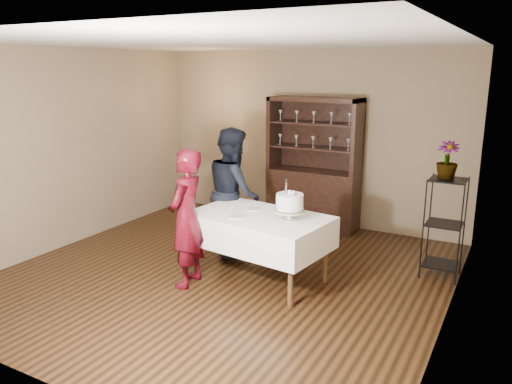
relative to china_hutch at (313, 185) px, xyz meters
The scene contains 14 objects.
floor 2.36m from the china_hutch, 95.08° to the right, with size 5.00×5.00×0.00m, color black.
ceiling 3.04m from the china_hutch, 95.08° to the right, with size 5.00×5.00×0.00m, color silver.
back_wall 0.76m from the china_hutch, 128.88° to the left, with size 5.00×0.02×2.70m, color #73614A.
wall_left 3.58m from the china_hutch, 140.17° to the right, with size 0.02×5.00×2.70m, color #73614A.
wall_right 3.29m from the china_hutch, 44.39° to the right, with size 0.02×5.00×2.70m, color #73614A.
china_hutch is the anchor object (origin of this frame).
plant_etagere 2.33m from the china_hutch, 26.83° to the right, with size 0.42×0.42×1.20m.
cake_table 2.19m from the china_hutch, 84.22° to the right, with size 1.68×1.17×0.79m.
woman 2.72m from the china_hutch, 99.02° to the right, with size 0.57×0.38×1.57m, color #36040C.
man 1.66m from the china_hutch, 107.22° to the right, with size 0.82×0.64×1.69m, color black.
cake 2.28m from the china_hutch, 74.51° to the right, with size 0.38×0.38×0.47m.
plate_near 2.37m from the china_hutch, 89.04° to the right, with size 0.19×0.19×0.01m, color silver.
plate_far 2.01m from the china_hutch, 88.26° to the right, with size 0.17×0.17×0.01m, color silver.
potted_plant 2.40m from the china_hutch, 26.49° to the right, with size 0.24×0.24×0.43m, color #466C33.
Camera 1 is at (3.02, -4.74, 2.43)m, focal length 35.00 mm.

